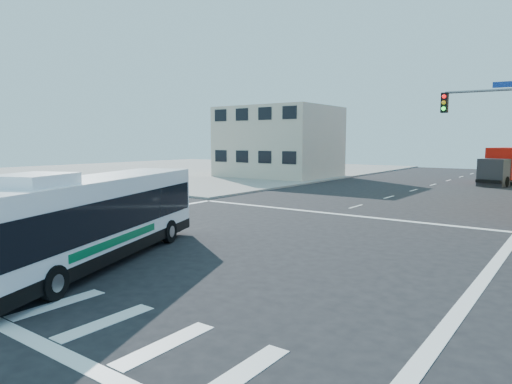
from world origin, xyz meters
The scene contains 5 objects.
ground centered at (0.00, 0.00, 0.00)m, with size 120.00×120.00×0.00m, color black.
sidewalk_nw centered at (-35.00, 35.00, 0.07)m, with size 50.00×50.00×0.15m, color gray.
building_west centered at (-17.02, 29.98, 4.01)m, with size 12.06×10.06×8.00m.
transit_bus centered at (-1.66, -5.04, 1.60)m, with size 6.28×11.15×3.27m.
box_truck centered at (5.39, 35.32, 1.71)m, with size 3.56×8.12×3.53m.
Camera 1 is at (11.81, -14.18, 4.19)m, focal length 32.00 mm.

